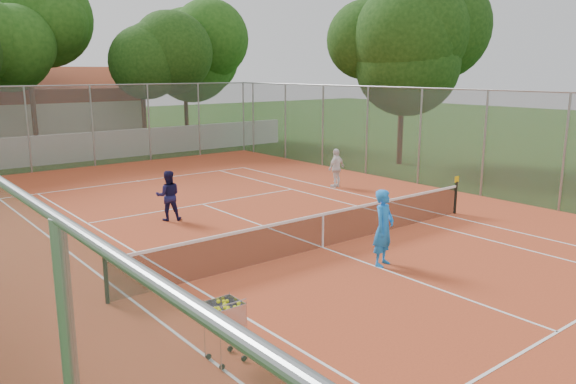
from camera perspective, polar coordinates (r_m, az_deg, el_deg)
ground at (r=15.23m, az=3.54°, el=-5.72°), size 120.00×120.00×0.00m
court_pad at (r=15.23m, az=3.54°, el=-5.69°), size 18.00×34.00×0.02m
court_lines at (r=15.23m, az=3.54°, el=-5.64°), size 10.98×23.78×0.01m
tennis_net at (r=15.08m, az=3.56°, el=-3.88°), size 11.88×0.10×0.98m
perimeter_fence at (r=14.74m, az=3.64°, el=1.69°), size 18.00×34.00×4.00m
boundary_wall at (r=31.53m, az=-20.32°, el=4.30°), size 26.00×0.30×1.50m
tropical_trees at (r=34.14m, az=-22.50°, el=11.85°), size 29.00×19.00×10.00m
player_near at (r=13.80m, az=9.70°, el=-3.61°), size 0.80×0.64×1.89m
player_far_left at (r=18.14m, az=-12.07°, el=-0.36°), size 0.96×0.87×1.60m
player_far_right at (r=22.94m, az=4.94°, el=2.46°), size 0.98×0.54×1.59m
ball_hopper at (r=9.43m, az=-6.38°, el=-13.69°), size 0.59×0.59×1.12m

